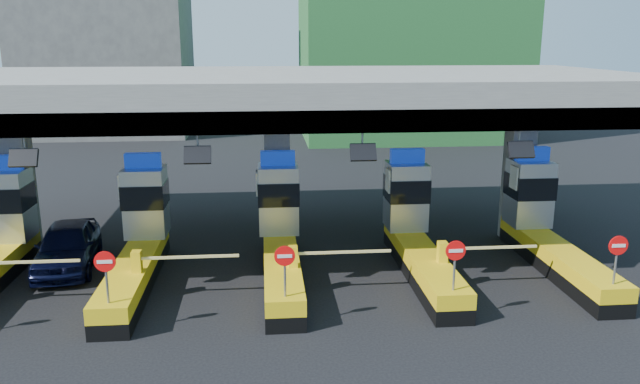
{
  "coord_description": "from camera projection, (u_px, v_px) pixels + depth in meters",
  "views": [
    {
      "loc": [
        -0.56,
        -21.46,
        8.26
      ],
      "look_at": [
        1.44,
        0.0,
        2.96
      ],
      "focal_mm": 35.0,
      "sensor_mm": 36.0,
      "label": 1
    }
  ],
  "objects": [
    {
      "name": "ground",
      "position": [
        281.0,
        271.0,
        22.77
      ],
      "size": [
        120.0,
        120.0,
        0.0
      ],
      "primitive_type": "plane",
      "color": "black",
      "rests_on": "ground"
    },
    {
      "name": "toll_canopy",
      "position": [
        276.0,
        96.0,
        24.09
      ],
      "size": [
        28.0,
        12.09,
        7.0
      ],
      "color": "slate",
      "rests_on": "ground"
    },
    {
      "name": "toll_lane_left",
      "position": [
        140.0,
        237.0,
        22.26
      ],
      "size": [
        4.43,
        8.0,
        4.16
      ],
      "color": "black",
      "rests_on": "ground"
    },
    {
      "name": "toll_lane_center",
      "position": [
        280.0,
        233.0,
        22.71
      ],
      "size": [
        4.43,
        8.0,
        4.16
      ],
      "color": "black",
      "rests_on": "ground"
    },
    {
      "name": "toll_lane_right",
      "position": [
        414.0,
        229.0,
        23.16
      ],
      "size": [
        4.43,
        8.0,
        4.16
      ],
      "color": "black",
      "rests_on": "ground"
    },
    {
      "name": "toll_lane_far_right",
      "position": [
        544.0,
        225.0,
        23.61
      ],
      "size": [
        4.43,
        8.0,
        4.16
      ],
      "color": "black",
      "rests_on": "ground"
    },
    {
      "name": "bg_building_concrete",
      "position": [
        105.0,
        30.0,
        54.17
      ],
      "size": [
        14.0,
        10.0,
        18.0
      ],
      "primitive_type": "cube",
      "color": "#4C4C49",
      "rests_on": "ground"
    },
    {
      "name": "van",
      "position": [
        67.0,
        246.0,
        22.98
      ],
      "size": [
        2.56,
        5.17,
        1.7
      ],
      "primitive_type": "imported",
      "rotation": [
        0.0,
        0.0,
        0.12
      ],
      "color": "black",
      "rests_on": "ground"
    }
  ]
}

